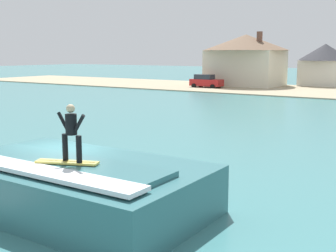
% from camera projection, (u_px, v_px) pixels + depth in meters
% --- Properties ---
extents(ground_plane, '(260.00, 260.00, 0.00)m').
position_uv_depth(ground_plane, '(64.00, 189.00, 15.43)').
color(ground_plane, teal).
extents(wave_crest, '(7.81, 4.61, 1.63)m').
position_uv_depth(wave_crest, '(76.00, 186.00, 13.25)').
color(wave_crest, '#32686E').
rests_on(wave_crest, ground_plane).
extents(surfboard, '(1.81, 1.02, 0.06)m').
position_uv_depth(surfboard, '(67.00, 162.00, 12.44)').
color(surfboard, '#EAD159').
rests_on(surfboard, wave_crest).
extents(surfer, '(1.04, 0.32, 1.62)m').
position_uv_depth(surfer, '(71.00, 130.00, 12.27)').
color(surfer, black).
rests_on(surfer, surfboard).
extents(car_near_shore, '(4.34, 2.13, 1.86)m').
position_uv_depth(car_near_shore, '(206.00, 81.00, 59.53)').
color(car_near_shore, red).
rests_on(car_near_shore, ground_plane).
extents(house_with_chimney, '(12.10, 12.10, 7.57)m').
position_uv_depth(house_with_chimney, '(246.00, 56.00, 62.44)').
color(house_with_chimney, beige).
rests_on(house_with_chimney, ground_plane).
extents(house_small_cottage, '(7.47, 7.47, 5.99)m').
position_uv_depth(house_small_cottage, '(325.00, 63.00, 62.23)').
color(house_small_cottage, silver).
rests_on(house_small_cottage, ground_plane).
extents(tree_short_bushy, '(2.24, 2.24, 5.72)m').
position_uv_depth(tree_short_bushy, '(247.00, 55.00, 66.87)').
color(tree_short_bushy, brown).
rests_on(tree_short_bushy, ground_plane).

